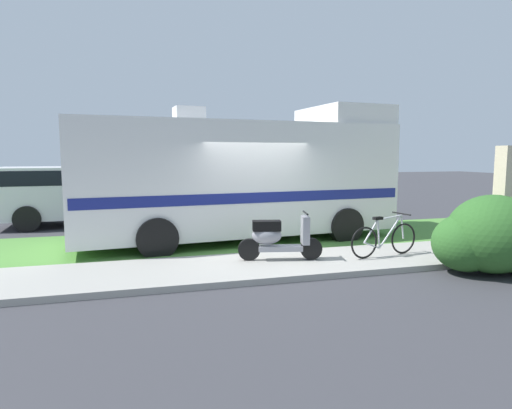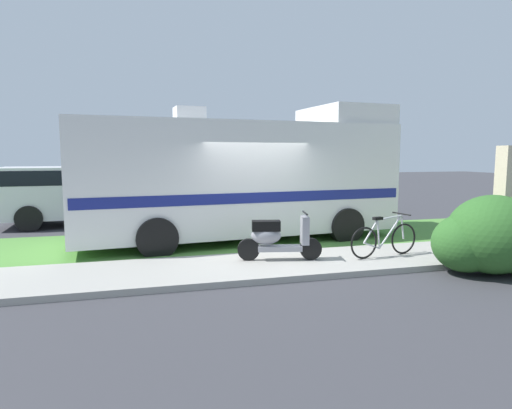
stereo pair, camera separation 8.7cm
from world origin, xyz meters
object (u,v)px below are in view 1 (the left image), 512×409
at_px(motorhome_rv, 241,177).
at_px(scooter, 277,238).
at_px(bicycle, 384,238).
at_px(pickup_truck_far, 286,185).
at_px(bottle_green, 512,244).
at_px(pickup_truck_near, 66,194).

bearing_deg(motorhome_rv, scooter, -88.13).
distance_m(scooter, bicycle, 2.27).
relative_size(motorhome_rv, pickup_truck_far, 1.52).
relative_size(scooter, bottle_green, 5.94).
distance_m(motorhome_rv, bicycle, 3.94).
height_order(pickup_truck_far, bottle_green, pickup_truck_far).
bearing_deg(bicycle, motorhome_rv, 128.45).
bearing_deg(motorhome_rv, pickup_truck_near, 139.67).
distance_m(scooter, pickup_truck_near, 8.24).
bearing_deg(pickup_truck_near, pickup_truck_far, 19.38).
xyz_separation_m(scooter, bicycle, (2.25, -0.29, -0.08)).
height_order(scooter, pickup_truck_near, pickup_truck_near).
bearing_deg(bicycle, scooter, 172.71).
bearing_deg(pickup_truck_far, bottle_green, -80.17).
distance_m(motorhome_rv, pickup_truck_far, 7.97).
xyz_separation_m(pickup_truck_far, bottle_green, (1.75, -10.12, -0.69)).
bearing_deg(scooter, pickup_truck_near, 125.81).
height_order(motorhome_rv, bottle_green, motorhome_rv).
relative_size(motorhome_rv, bicycle, 4.85).
bearing_deg(scooter, bicycle, -7.29).
distance_m(pickup_truck_far, bottle_green, 10.29).
relative_size(motorhome_rv, pickup_truck_near, 1.60).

